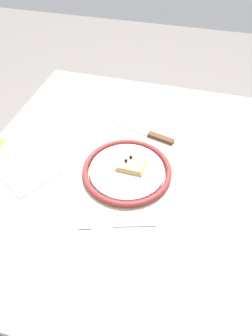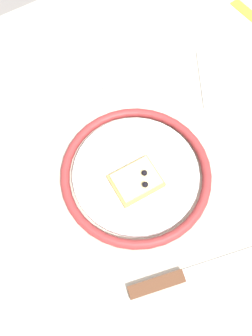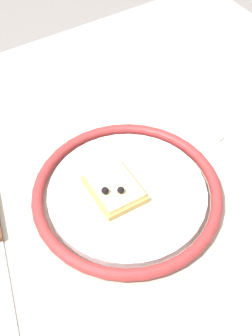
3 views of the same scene
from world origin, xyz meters
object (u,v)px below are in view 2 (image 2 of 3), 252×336
fork (77,106)px  dining_table (149,191)px  knife (176,278)px  pizza_slice_near (135,178)px  napkin (233,77)px  plate (136,174)px

fork → dining_table: bearing=12.8°
knife → fork: 0.36m
pizza_slice_near → knife: 0.17m
pizza_slice_near → knife: (0.17, -0.03, -0.02)m
napkin → pizza_slice_near: bearing=-72.9°
fork → napkin: same height
plate → fork: plate is taller
plate → knife: (0.18, -0.04, -0.00)m
plate → fork: bearing=-173.5°
plate → napkin: 0.29m
pizza_slice_near → napkin: pizza_slice_near is taller
dining_table → knife: (0.17, -0.06, 0.09)m
pizza_slice_near → knife: size_ratio=0.35×
knife → fork: knife is taller
dining_table → fork: size_ratio=4.97×
fork → pizza_slice_near: bearing=3.5°
plate → knife: size_ratio=1.11×
plate → napkin: (-0.08, 0.28, -0.01)m
plate → fork: 0.18m
knife → napkin: size_ratio=1.68×
dining_table → knife: size_ratio=4.13×
fork → napkin: bearing=70.8°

